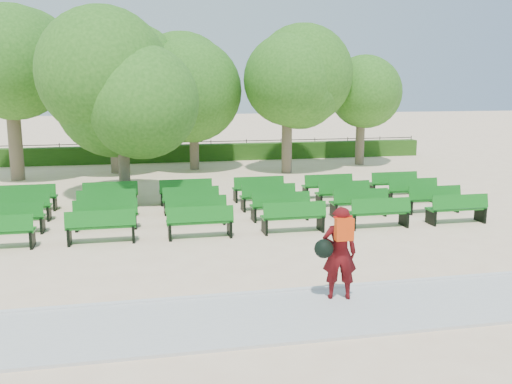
% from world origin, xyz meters
% --- Properties ---
extents(ground, '(120.00, 120.00, 0.00)m').
position_xyz_m(ground, '(0.00, 0.00, 0.00)').
color(ground, beige).
extents(paving, '(30.00, 2.20, 0.06)m').
position_xyz_m(paving, '(0.00, -7.40, 0.03)').
color(paving, beige).
rests_on(paving, ground).
extents(curb, '(30.00, 0.12, 0.10)m').
position_xyz_m(curb, '(0.00, -6.25, 0.05)').
color(curb, silver).
rests_on(curb, ground).
extents(hedge, '(26.00, 0.70, 0.90)m').
position_xyz_m(hedge, '(0.00, 14.00, 0.45)').
color(hedge, '#244F14').
rests_on(hedge, ground).
extents(fence, '(26.00, 0.10, 1.02)m').
position_xyz_m(fence, '(0.00, 14.40, 0.00)').
color(fence, black).
rests_on(fence, ground).
extents(tree_line, '(21.80, 6.80, 7.04)m').
position_xyz_m(tree_line, '(0.00, 10.00, 0.00)').
color(tree_line, '#33711E').
rests_on(tree_line, ground).
extents(bench_array, '(1.84, 0.62, 1.15)m').
position_xyz_m(bench_array, '(-1.40, 0.66, 0.09)').
color(bench_array, '#126917').
rests_on(bench_array, ground).
extents(tree_among, '(4.38, 4.38, 5.96)m').
position_xyz_m(tree_among, '(-3.49, 3.49, 3.97)').
color(tree_among, brown).
rests_on(tree_among, ground).
extents(person, '(0.90, 0.58, 1.84)m').
position_xyz_m(person, '(0.70, -6.83, 1.01)').
color(person, '#4D0B0D').
rests_on(person, ground).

